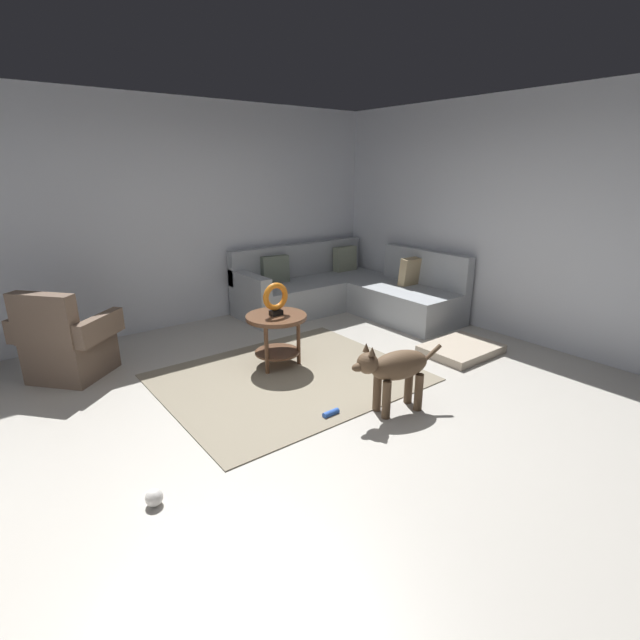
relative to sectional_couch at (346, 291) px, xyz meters
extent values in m
cube|color=#B7B2A8|center=(-1.99, -2.01, -0.34)|extent=(6.00, 6.00, 0.10)
cube|color=silver|center=(-1.99, 0.93, 1.06)|extent=(6.00, 0.12, 2.70)
cube|color=silver|center=(0.95, -2.01, 1.06)|extent=(0.12, 6.00, 2.70)
cube|color=gray|center=(-1.84, -1.31, -0.29)|extent=(2.30, 1.90, 0.01)
cube|color=#9EA3A8|center=(-0.26, 0.39, -0.08)|extent=(2.20, 0.85, 0.42)
cube|color=#9EA3A8|center=(-0.26, 0.75, 0.36)|extent=(2.20, 0.14, 0.46)
cube|color=#9EA3A8|center=(0.41, -0.73, -0.08)|extent=(0.85, 1.40, 0.42)
cube|color=#9EA3A8|center=(0.77, -0.73, 0.36)|extent=(0.14, 1.40, 0.46)
cube|color=#9EA3A8|center=(-1.28, 0.39, 0.24)|extent=(0.16, 0.85, 0.22)
cube|color=gray|center=(0.49, 0.60, 0.30)|extent=(0.38, 0.14, 0.38)
cube|color=slate|center=(-0.76, 0.60, 0.30)|extent=(0.39, 0.18, 0.38)
cube|color=tan|center=(0.62, -0.63, 0.30)|extent=(0.38, 0.17, 0.39)
cube|color=brown|center=(-3.44, 0.02, -0.09)|extent=(0.85, 0.85, 0.40)
cube|color=brown|center=(-3.63, -0.15, 0.35)|extent=(0.50, 0.54, 0.48)
cube|color=brown|center=(-3.67, 0.28, 0.22)|extent=(0.52, 0.47, 0.22)
cube|color=brown|center=(-3.22, -0.25, 0.22)|extent=(0.52, 0.47, 0.22)
cylinder|color=brown|center=(-1.77, -1.00, 0.23)|extent=(0.60, 0.60, 0.04)
cylinder|color=brown|center=(-1.77, -1.00, -0.14)|extent=(0.45, 0.45, 0.02)
cylinder|color=brown|center=(-1.77, -0.79, -0.04)|extent=(0.04, 0.04, 0.50)
cylinder|color=brown|center=(-1.96, -1.11, -0.04)|extent=(0.04, 0.04, 0.50)
cylinder|color=brown|center=(-1.58, -1.11, -0.04)|extent=(0.04, 0.04, 0.50)
cube|color=black|center=(-1.77, -1.00, 0.27)|extent=(0.12, 0.08, 0.05)
torus|color=orange|center=(-1.77, -1.00, 0.44)|extent=(0.28, 0.06, 0.28)
cube|color=#B2A38E|center=(-0.01, -1.93, -0.25)|extent=(0.80, 0.60, 0.09)
cylinder|color=brown|center=(-1.64, -2.41, -0.13)|extent=(0.07, 0.07, 0.32)
cylinder|color=brown|center=(-1.61, -2.27, -0.13)|extent=(0.07, 0.07, 0.32)
cylinder|color=brown|center=(-1.34, -2.48, -0.13)|extent=(0.07, 0.07, 0.32)
cylinder|color=brown|center=(-1.31, -2.34, -0.13)|extent=(0.07, 0.07, 0.32)
ellipsoid|color=brown|center=(-1.47, -2.37, 0.11)|extent=(0.56, 0.33, 0.24)
sphere|color=brown|center=(-1.77, -2.31, 0.18)|extent=(0.17, 0.17, 0.17)
ellipsoid|color=brown|center=(-1.84, -2.29, 0.16)|extent=(0.13, 0.09, 0.07)
cone|color=brown|center=(-1.77, -2.36, 0.30)|extent=(0.06, 0.06, 0.07)
cone|color=brown|center=(-1.75, -2.27, 0.30)|extent=(0.06, 0.06, 0.07)
cylinder|color=brown|center=(-1.17, -2.44, 0.15)|extent=(0.20, 0.08, 0.16)
sphere|color=silver|center=(-3.47, -2.29, -0.24)|extent=(0.11, 0.11, 0.11)
cylinder|color=blue|center=(-1.98, -2.12, -0.27)|extent=(0.15, 0.05, 0.05)
camera|label=1|loc=(-4.09, -4.71, 1.63)|focal=26.18mm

